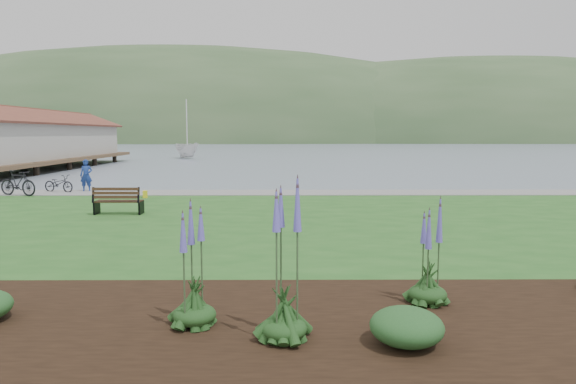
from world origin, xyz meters
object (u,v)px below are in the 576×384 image
(person, at_px, (86,173))
(sailboat, at_px, (188,158))
(park_bench, at_px, (118,200))
(bicycle_a, at_px, (59,184))

(person, xyz_separation_m, sailboat, (-2.91, 41.00, -1.31))
(park_bench, xyz_separation_m, person, (-3.76, 7.00, 0.42))
(bicycle_a, relative_size, sailboat, 0.07)
(park_bench, relative_size, bicycle_a, 1.01)
(person, distance_m, sailboat, 41.13)
(person, distance_m, bicycle_a, 1.33)
(park_bench, height_order, person, person)
(bicycle_a, height_order, sailboat, sailboat)
(person, bearing_deg, bicycle_a, -172.68)
(park_bench, bearing_deg, person, 118.57)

